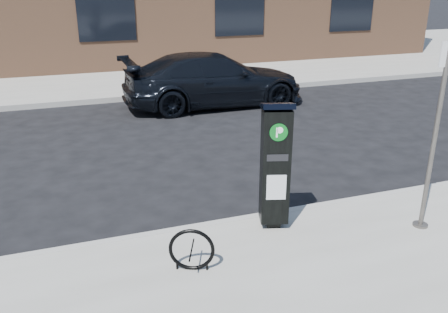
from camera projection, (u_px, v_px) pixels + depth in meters
name	position (u px, v px, depth m)	size (l,w,h in m)	color
ground	(216.00, 231.00, 6.71)	(120.00, 120.00, 0.00)	black
sidewalk_far	(105.00, 65.00, 19.03)	(60.00, 12.00, 0.15)	gray
curb_near	(217.00, 227.00, 6.67)	(60.00, 0.12, 0.16)	#9E9B93
curb_far	(128.00, 98.00, 13.76)	(60.00, 0.12, 0.16)	#9E9B93
parking_kiosk	(275.00, 164.00, 6.25)	(0.49, 0.46, 1.77)	black
sign_pole	(434.00, 139.00, 6.10)	(0.23, 0.20, 2.55)	#59534E
bike_rack	(192.00, 250.00, 5.48)	(0.52, 0.24, 0.54)	black
car_dark	(214.00, 79.00, 13.09)	(2.04, 5.01, 1.45)	black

